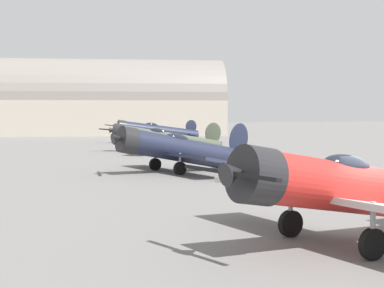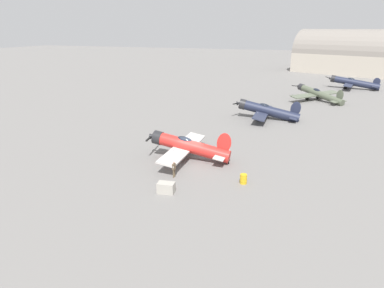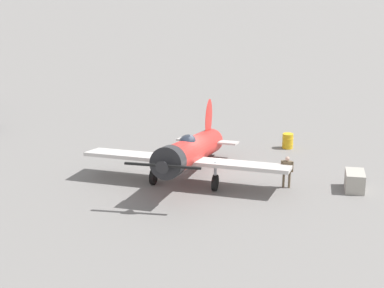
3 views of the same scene
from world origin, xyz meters
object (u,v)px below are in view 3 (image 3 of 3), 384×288
Objects in this scene: ground_crew_mechanic at (287,169)px; equipment_crate at (355,181)px; airplane_foreground at (189,152)px; fuel_drum at (288,141)px.

equipment_crate is (0.63, -3.24, -0.51)m from ground_crew_mechanic.
airplane_foreground is at bearing 97.58° from equipment_crate.
airplane_foreground reaches higher than ground_crew_mechanic.
airplane_foreground is 6.70× the size of equipment_crate.
fuel_drum is (5.85, 4.15, -0.02)m from equipment_crate.
fuel_drum is (6.48, 0.91, -0.52)m from ground_crew_mechanic.
ground_crew_mechanic is at bearing 93.82° from airplane_foreground.
ground_crew_mechanic is 6.56m from fuel_drum.
airplane_foreground is 8.25m from equipment_crate.
equipment_crate is (1.08, -8.11, -1.05)m from airplane_foreground.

